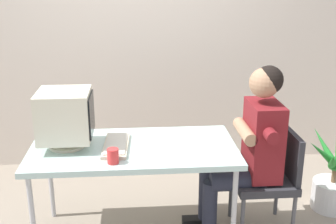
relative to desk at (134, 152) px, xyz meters
The scene contains 8 objects.
wall_back 1.65m from the desk, 77.91° to the left, with size 8.00×0.10×3.00m, color beige.
desk is the anchor object (origin of this frame).
crt_monitor 0.54m from the desk, behind, with size 0.37×0.36×0.41m.
keyboard 0.14m from the desk, behind, with size 0.19×0.45×0.03m.
office_chair 1.04m from the desk, ahead, with size 0.44×0.44×0.79m.
person_seated 0.85m from the desk, ahead, with size 0.68×0.56×1.29m.
potted_plant 1.72m from the desk, ahead, with size 0.59×0.58×0.70m.
desk_mug 0.31m from the desk, 116.57° to the right, with size 0.08×0.09×0.10m.
Camera 1 is at (0.02, -2.80, 1.91)m, focal length 45.54 mm.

